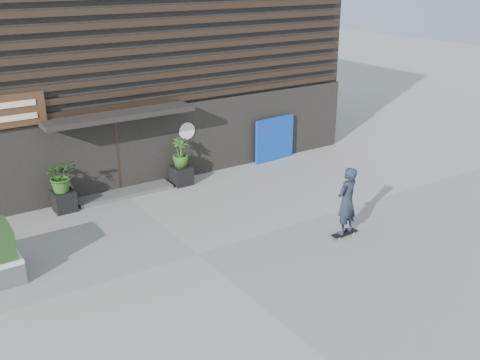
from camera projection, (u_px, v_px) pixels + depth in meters
ground at (197, 254)px, 13.70m from camera, size 80.00×80.00×0.00m
entrance_step at (124, 193)px, 17.26m from camera, size 3.00×0.80×0.12m
planter_pot_left at (64, 201)px, 16.04m from camera, size 0.60×0.60×0.60m
bamboo_left at (61, 176)px, 15.76m from camera, size 0.86×0.75×0.96m
planter_pot_right at (181, 175)px, 17.99m from camera, size 0.60×0.60×0.60m
bamboo_right at (180, 152)px, 17.71m from camera, size 0.54×0.54×0.96m
blue_tarp at (274, 139)px, 20.09m from camera, size 1.69×0.25×1.58m
building at (58, 44)px, 20.02m from camera, size 18.00×11.00×8.00m
skateboarder at (347, 201)px, 14.26m from camera, size 0.78×0.57×1.90m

